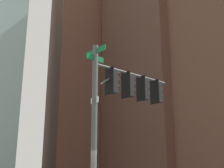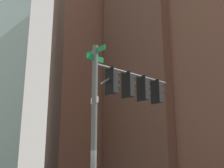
{
  "view_description": "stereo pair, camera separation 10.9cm",
  "coord_description": "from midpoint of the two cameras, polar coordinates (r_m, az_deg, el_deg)",
  "views": [
    {
      "loc": [
        10.78,
        -2.85,
        1.9
      ],
      "look_at": [
        -0.44,
        1.23,
        5.25
      ],
      "focal_mm": 47.67,
      "sensor_mm": 36.0,
      "label": 1
    },
    {
      "loc": [
        10.82,
        -2.75,
        1.9
      ],
      "look_at": [
        -0.44,
        1.23,
        5.25
      ],
      "focal_mm": 47.67,
      "sensor_mm": 36.0,
      "label": 2
    }
  ],
  "objects": [
    {
      "name": "signal_pole_assembly",
      "position": [
        12.74,
        2.07,
        -2.53
      ],
      "size": [
        2.22,
        4.48,
        6.73
      ],
      "rotation": [
        0.0,
        0.0,
        1.94
      ],
      "color": "#4C514C",
      "rests_on": "ground_plane"
    },
    {
      "name": "building_brick_farside",
      "position": [
        70.08,
        -4.3,
        5.77
      ],
      "size": [
        19.26,
        16.64,
        54.95
      ],
      "primitive_type": "cube",
      "color": "brown",
      "rests_on": "ground_plane"
    },
    {
      "name": "building_brick_midblock",
      "position": [
        52.7,
        12.34,
        7.35
      ],
      "size": [
        23.38,
        19.88,
        44.38
      ],
      "primitive_type": "cube",
      "color": "brown",
      "rests_on": "ground_plane"
    }
  ]
}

